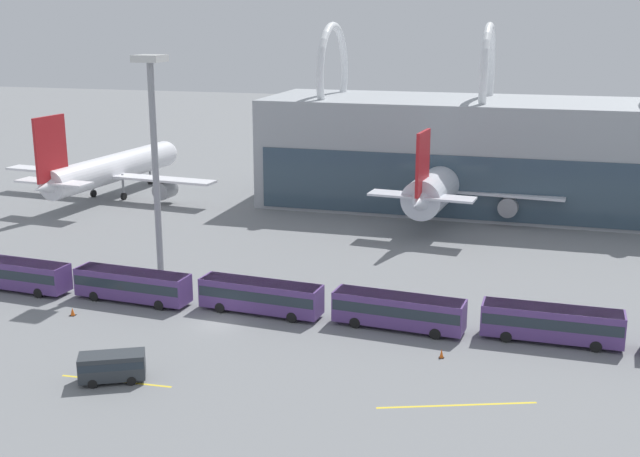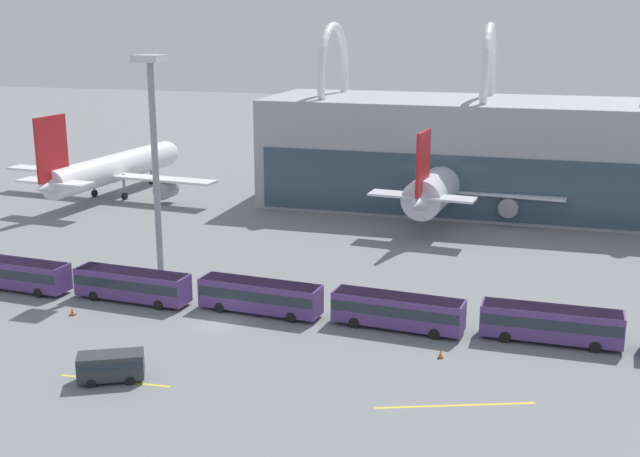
% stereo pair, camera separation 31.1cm
% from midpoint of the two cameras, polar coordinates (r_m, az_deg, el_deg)
% --- Properties ---
extents(ground_plane, '(440.00, 440.00, 0.00)m').
position_cam_midpoint_polar(ground_plane, '(74.47, -7.41, -6.71)').
color(ground_plane, slate).
extents(airliner_at_gate_near, '(36.71, 35.17, 14.11)m').
position_cam_midpoint_polar(airliner_at_gate_near, '(128.20, -14.86, 4.07)').
color(airliner_at_gate_near, white).
rests_on(airliner_at_gate_near, ground_plane).
extents(airliner_at_gate_far, '(33.04, 33.91, 13.76)m').
position_cam_midpoint_polar(airliner_at_gate_far, '(112.74, 8.74, 3.29)').
color(airliner_at_gate_far, silver).
rests_on(airliner_at_gate_far, ground_plane).
extents(shuttle_bus_0, '(12.02, 3.55, 3.11)m').
position_cam_midpoint_polar(shuttle_bus_0, '(87.87, -20.91, -2.96)').
color(shuttle_bus_0, '#56387A').
rests_on(shuttle_bus_0, ground_plane).
extents(shuttle_bus_1, '(12.02, 3.53, 3.11)m').
position_cam_midpoint_polar(shuttle_bus_1, '(80.94, -13.30, -3.84)').
color(shuttle_bus_1, '#56387A').
rests_on(shuttle_bus_1, ground_plane).
extents(shuttle_bus_2, '(12.03, 3.60, 3.11)m').
position_cam_midpoint_polar(shuttle_bus_2, '(75.93, -4.36, -4.72)').
color(shuttle_bus_2, '#56387A').
rests_on(shuttle_bus_2, ground_plane).
extents(shuttle_bus_3, '(12.04, 3.68, 3.11)m').
position_cam_midpoint_polar(shuttle_bus_3, '(72.36, 5.48, -5.74)').
color(shuttle_bus_3, '#56387A').
rests_on(shuttle_bus_3, ground_plane).
extents(shuttle_bus_4, '(11.90, 2.90, 3.11)m').
position_cam_midpoint_polar(shuttle_bus_4, '(71.97, 16.03, -6.39)').
color(shuttle_bus_4, '#56387A').
rests_on(shuttle_bus_4, ground_plane).
extents(service_van_foreground, '(5.37, 4.06, 2.24)m').
position_cam_midpoint_polar(service_van_foreground, '(64.29, -14.71, -9.39)').
color(service_van_foreground, '#2D3338').
rests_on(service_van_foreground, ground_plane).
extents(floodlight_mast, '(2.93, 2.93, 23.40)m').
position_cam_midpoint_polar(floodlight_mast, '(87.16, -11.86, 6.81)').
color(floodlight_mast, gray).
rests_on(floodlight_mast, ground_plane).
extents(lane_stripe_1, '(9.16, 0.73, 0.01)m').
position_cam_midpoint_polar(lane_stripe_1, '(64.75, -14.43, -10.47)').
color(lane_stripe_1, yellow).
rests_on(lane_stripe_1, ground_plane).
extents(lane_stripe_2, '(11.13, 4.27, 0.01)m').
position_cam_midpoint_polar(lane_stripe_2, '(60.02, 9.57, -12.29)').
color(lane_stripe_2, yellow).
rests_on(lane_stripe_2, ground_plane).
extents(traffic_cone_0, '(0.56, 0.56, 0.75)m').
position_cam_midpoint_polar(traffic_cone_0, '(79.17, -17.30, -5.67)').
color(traffic_cone_0, black).
rests_on(traffic_cone_0, ground_plane).
extents(traffic_cone_1, '(0.44, 0.44, 0.79)m').
position_cam_midpoint_polar(traffic_cone_1, '(67.32, 8.51, -8.79)').
color(traffic_cone_1, black).
rests_on(traffic_cone_1, ground_plane).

